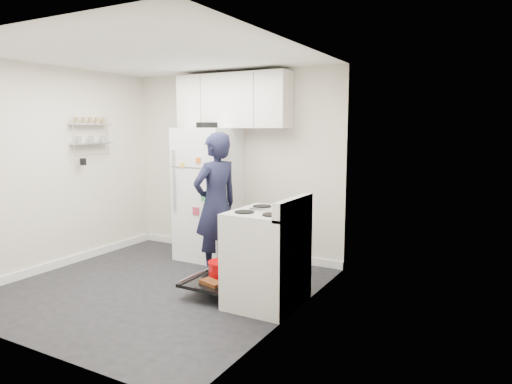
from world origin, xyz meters
The scene contains 7 objects.
room centered at (-0.03, 0.03, 1.21)m, with size 3.21×3.21×2.51m.
electric_range centered at (1.26, 0.15, 0.47)m, with size 0.66×0.76×1.10m.
open_oven_door centered at (0.67, 0.21, 0.19)m, with size 0.55×0.72×0.23m.
refrigerator centered at (-0.18, 1.25, 0.88)m, with size 0.72×0.74×1.82m.
upper_cabinets centered at (0.10, 1.43, 2.10)m, with size 1.60×0.33×0.70m, color silver.
wall_shelf_rack centered at (-1.52, 0.49, 1.68)m, with size 0.14×0.60×0.61m.
person centered at (0.30, 0.71, 0.85)m, with size 0.62×0.41×1.70m, color black.
Camera 1 is at (3.30, -3.74, 1.76)m, focal length 32.00 mm.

